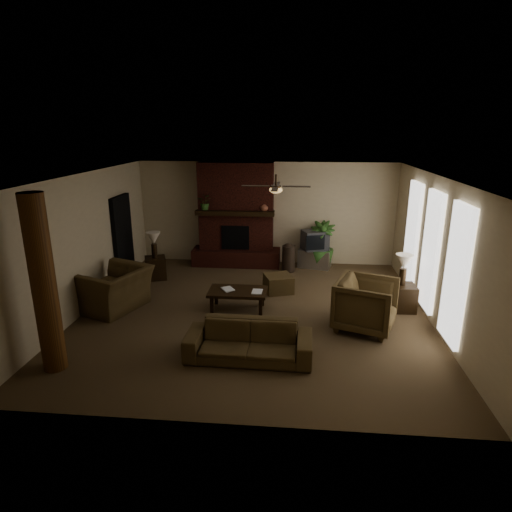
# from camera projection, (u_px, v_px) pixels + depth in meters

# --- Properties ---
(room_shell) EXTENTS (7.00, 7.00, 7.00)m
(room_shell) POSITION_uv_depth(u_px,v_px,m) (254.00, 247.00, 8.45)
(room_shell) COLOR brown
(room_shell) RESTS_ON ground
(fireplace) EXTENTS (2.40, 0.70, 2.80)m
(fireplace) POSITION_uv_depth(u_px,v_px,m) (236.00, 224.00, 11.66)
(fireplace) COLOR #461A12
(fireplace) RESTS_ON ground
(windows) EXTENTS (0.08, 3.65, 2.35)m
(windows) POSITION_uv_depth(u_px,v_px,m) (430.00, 251.00, 8.35)
(windows) COLOR white
(windows) RESTS_ON ground
(log_column) EXTENTS (0.36, 0.36, 2.80)m
(log_column) POSITION_uv_depth(u_px,v_px,m) (44.00, 285.00, 6.42)
(log_column) COLOR #5A3516
(log_column) RESTS_ON ground
(doorway) EXTENTS (0.10, 1.00, 2.10)m
(doorway) POSITION_uv_depth(u_px,v_px,m) (123.00, 238.00, 10.57)
(doorway) COLOR black
(doorway) RESTS_ON ground
(ceiling_fan) EXTENTS (1.35, 1.35, 0.37)m
(ceiling_fan) POSITION_uv_depth(u_px,v_px,m) (276.00, 188.00, 8.37)
(ceiling_fan) COLOR #302315
(ceiling_fan) RESTS_ON ceiling
(sofa) EXTENTS (2.08, 0.65, 0.81)m
(sofa) POSITION_uv_depth(u_px,v_px,m) (249.00, 335.00, 7.00)
(sofa) COLOR #4F3D21
(sofa) RESTS_ON ground
(armchair_left) EXTENTS (1.28, 1.56, 1.17)m
(armchair_left) POSITION_uv_depth(u_px,v_px,m) (113.00, 282.00, 8.88)
(armchair_left) COLOR #4F3D21
(armchair_left) RESTS_ON ground
(armchair_right) EXTENTS (1.28, 1.32, 1.07)m
(armchair_right) POSITION_uv_depth(u_px,v_px,m) (366.00, 302.00, 8.00)
(armchair_right) COLOR #4F3D21
(armchair_right) RESTS_ON ground
(coffee_table) EXTENTS (1.20, 0.70, 0.43)m
(coffee_table) POSITION_uv_depth(u_px,v_px,m) (238.00, 293.00, 8.89)
(coffee_table) COLOR black
(coffee_table) RESTS_ON ground
(ottoman) EXTENTS (0.76, 0.76, 0.40)m
(ottoman) POSITION_uv_depth(u_px,v_px,m) (278.00, 283.00, 9.92)
(ottoman) COLOR #4F3D21
(ottoman) RESTS_ON ground
(tv_stand) EXTENTS (0.95, 0.70, 0.50)m
(tv_stand) POSITION_uv_depth(u_px,v_px,m) (315.00, 258.00, 11.66)
(tv_stand) COLOR #AFAFB2
(tv_stand) RESTS_ON ground
(tv) EXTENTS (0.78, 0.71, 0.52)m
(tv) POSITION_uv_depth(u_px,v_px,m) (315.00, 240.00, 11.51)
(tv) COLOR #323335
(tv) RESTS_ON tv_stand
(floor_vase) EXTENTS (0.34, 0.34, 0.77)m
(floor_vase) POSITION_uv_depth(u_px,v_px,m) (289.00, 256.00, 11.27)
(floor_vase) COLOR #2E221A
(floor_vase) RESTS_ON ground
(floor_plant) EXTENTS (1.03, 1.42, 0.71)m
(floor_plant) POSITION_uv_depth(u_px,v_px,m) (321.00, 255.00, 11.62)
(floor_plant) COLOR #366127
(floor_plant) RESTS_ON ground
(side_table_left) EXTENTS (0.64, 0.64, 0.55)m
(side_table_left) POSITION_uv_depth(u_px,v_px,m) (156.00, 268.00, 10.77)
(side_table_left) COLOR black
(side_table_left) RESTS_ON ground
(lamp_left) EXTENTS (0.40, 0.40, 0.65)m
(lamp_left) POSITION_uv_depth(u_px,v_px,m) (154.00, 240.00, 10.57)
(lamp_left) COLOR #302315
(lamp_left) RESTS_ON side_table_left
(side_table_right) EXTENTS (0.52, 0.52, 0.55)m
(side_table_right) POSITION_uv_depth(u_px,v_px,m) (402.00, 298.00, 8.90)
(side_table_right) COLOR black
(side_table_right) RESTS_ON ground
(lamp_right) EXTENTS (0.44, 0.44, 0.65)m
(lamp_right) POSITION_uv_depth(u_px,v_px,m) (404.00, 264.00, 8.72)
(lamp_right) COLOR #302315
(lamp_right) RESTS_ON side_table_right
(mantel_plant) EXTENTS (0.46, 0.49, 0.33)m
(mantel_plant) POSITION_uv_depth(u_px,v_px,m) (206.00, 204.00, 11.38)
(mantel_plant) COLOR #366127
(mantel_plant) RESTS_ON fireplace
(mantel_vase) EXTENTS (0.26, 0.27, 0.22)m
(mantel_vase) POSITION_uv_depth(u_px,v_px,m) (264.00, 207.00, 11.26)
(mantel_vase) COLOR brown
(mantel_vase) RESTS_ON fireplace
(book_a) EXTENTS (0.20, 0.14, 0.29)m
(book_a) POSITION_uv_depth(u_px,v_px,m) (223.00, 284.00, 8.81)
(book_a) COLOR #999999
(book_a) RESTS_ON coffee_table
(book_b) EXTENTS (0.21, 0.03, 0.29)m
(book_b) POSITION_uv_depth(u_px,v_px,m) (252.00, 285.00, 8.74)
(book_b) COLOR #999999
(book_b) RESTS_ON coffee_table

